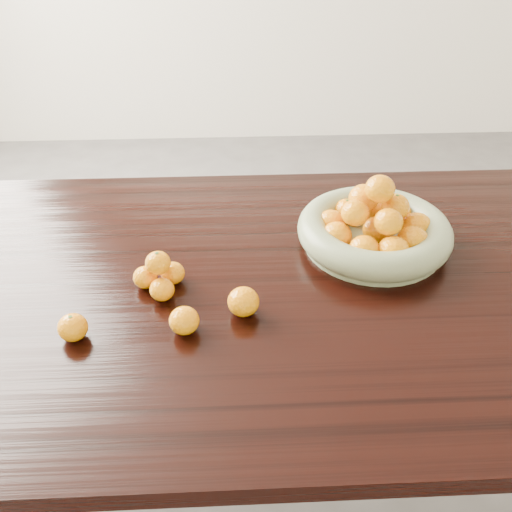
{
  "coord_description": "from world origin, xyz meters",
  "views": [
    {
      "loc": [
        -0.08,
        -0.98,
        1.51
      ],
      "look_at": [
        -0.03,
        -0.02,
        0.83
      ],
      "focal_mm": 40.0,
      "sensor_mm": 36.0,
      "label": 1
    }
  ],
  "objects_px": {
    "dining_table": "(270,311)",
    "fruit_bowl": "(375,229)",
    "orange_pyramid": "(159,275)",
    "loose_orange_0": "(73,327)"
  },
  "relations": [
    {
      "from": "fruit_bowl",
      "to": "loose_orange_0",
      "type": "bearing_deg",
      "value": -155.9
    },
    {
      "from": "fruit_bowl",
      "to": "orange_pyramid",
      "type": "height_order",
      "value": "fruit_bowl"
    },
    {
      "from": "fruit_bowl",
      "to": "loose_orange_0",
      "type": "height_order",
      "value": "fruit_bowl"
    },
    {
      "from": "dining_table",
      "to": "orange_pyramid",
      "type": "relative_size",
      "value": 18.23
    },
    {
      "from": "fruit_bowl",
      "to": "orange_pyramid",
      "type": "bearing_deg",
      "value": -163.77
    },
    {
      "from": "fruit_bowl",
      "to": "loose_orange_0",
      "type": "xyz_separation_m",
      "value": [
        -0.64,
        -0.29,
        -0.02
      ]
    },
    {
      "from": "fruit_bowl",
      "to": "orange_pyramid",
      "type": "relative_size",
      "value": 3.28
    },
    {
      "from": "dining_table",
      "to": "fruit_bowl",
      "type": "height_order",
      "value": "fruit_bowl"
    },
    {
      "from": "orange_pyramid",
      "to": "loose_orange_0",
      "type": "bearing_deg",
      "value": -136.5
    },
    {
      "from": "loose_orange_0",
      "to": "dining_table",
      "type": "bearing_deg",
      "value": 22.74
    }
  ]
}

